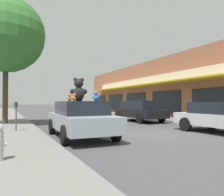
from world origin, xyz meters
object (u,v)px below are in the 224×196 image
Objects in this scene: teddy_bear_orange at (74,97)px; street_tree at (6,34)px; teddy_bear_giant at (79,90)px; parked_car_far_left at (223,116)px; teddy_bear_teal at (77,97)px; teddy_bear_blue at (96,96)px; plush_art_car at (81,118)px; teddy_bear_brown at (70,98)px; parking_meter at (16,112)px; parked_car_far_center at (140,110)px; teddy_bear_red at (81,98)px.

teddy_bear_orange is 7.59m from street_tree.
teddy_bear_orange is (-0.28, -0.30, -0.30)m from teddy_bear_giant.
teddy_bear_giant is 0.13× the size of street_tree.
parked_car_far_left is 12.51m from street_tree.
teddy_bear_blue reaches higher than teddy_bear_teal.
plush_art_car is 1.20m from teddy_bear_brown.
teddy_bear_giant reaches higher than teddy_bear_orange.
parked_car_far_center is at bearing 17.69° from parking_meter.
teddy_bear_brown is 0.71× the size of teddy_bear_blue.
teddy_bear_orange is at bearing 17.59° from teddy_bear_red.
teddy_bear_brown is 0.06× the size of parked_car_far_left.
parked_car_far_left is 3.39× the size of parking_meter.
teddy_bear_giant is at bearing -110.67° from teddy_bear_brown.
parked_car_far_left is 6.67m from parked_car_far_center.
teddy_bear_brown is 0.95m from teddy_bear_blue.
teddy_bear_red is 2.97m from parking_meter.
plush_art_car is at bearing -117.51° from teddy_bear_brown.
teddy_bear_teal is at bearing -155.98° from teddy_bear_orange.
plush_art_car is at bearing 165.86° from teddy_bear_orange.
plush_art_car is 3.19m from parking_meter.
plush_art_car is 1.22m from teddy_bear_blue.
teddy_bear_giant is at bearing -44.12° from parking_meter.
parked_car_far_left is (5.94, -2.50, -0.83)m from teddy_bear_teal.
parked_car_far_center reaches higher than plush_art_car.
street_tree is at bearing 173.02° from parked_car_far_center.
parking_meter is at bearing -94.21° from teddy_bear_orange.
teddy_bear_blue is (0.93, -0.17, 0.05)m from teddy_bear_brown.
teddy_bear_teal is 7.30m from parked_car_far_center.
teddy_bear_blue reaches higher than plush_art_car.
teddy_bear_blue is at bearing 91.26° from teddy_bear_orange.
teddy_bear_blue is 8.32m from street_tree.
teddy_bear_brown is at bearing -72.74° from street_tree.
teddy_bear_blue is 1.17× the size of teddy_bear_orange.
street_tree is at bearing -111.52° from teddy_bear_orange.
plush_art_car is 12.17× the size of teddy_bear_blue.
teddy_bear_brown is at bearing 17.19° from teddy_bear_red.
street_tree is at bearing 116.38° from plush_art_car.
teddy_bear_orange reaches higher than teddy_bear_brown.
teddy_bear_blue reaches higher than parking_meter.
teddy_bear_orange is (-0.63, 0.66, -0.03)m from teddy_bear_blue.
teddy_bear_giant reaches higher than teddy_bear_teal.
parking_meter is at bearing 153.88° from parked_car_far_left.
parked_car_far_left is (5.69, -0.96, -0.83)m from teddy_bear_blue.
parking_meter is (-2.31, 1.55, -0.65)m from teddy_bear_teal.
teddy_bear_teal is 0.05× the size of street_tree.
street_tree is (-2.98, 6.78, 3.79)m from teddy_bear_blue.
teddy_bear_red is (0.31, 0.68, -0.30)m from teddy_bear_giant.
teddy_bear_brown is at bearing -140.08° from parked_car_far_center.
teddy_bear_brown is (-0.58, -0.78, -0.33)m from teddy_bear_giant.
street_tree reaches higher than teddy_bear_orange.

